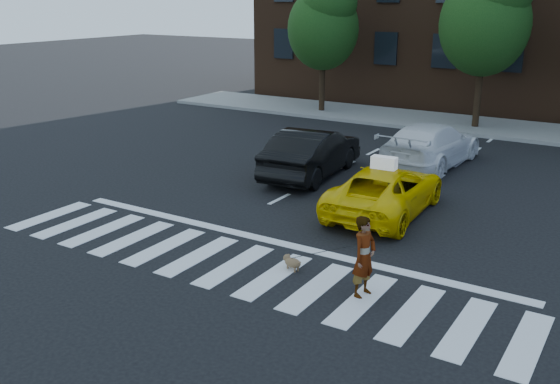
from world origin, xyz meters
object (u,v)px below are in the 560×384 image
Objects in this scene: black_sedan at (312,152)px; dog at (292,262)px; white_suv at (431,144)px; tree_mid at (487,13)px; tree_left at (324,20)px; taxi at (386,190)px; woman at (364,257)px.

black_sedan is 7.25m from dog.
tree_mid is at bearing -84.25° from white_suv.
black_sedan is at bearing -63.58° from tree_left.
tree_mid is at bearing -109.50° from black_sedan.
taxi is 0.98× the size of black_sedan.
woman is 3.11× the size of dog.
taxi is at bearing -55.34° from tree_left.
tree_mid is at bearing 18.24° from woman.
taxi is (0.87, -12.10, -4.22)m from tree_mid.
dog is at bearing 91.12° from woman.
white_suv is (7.77, -6.78, -3.70)m from tree_left.
woman reaches higher than taxi.
dog is at bearing 110.44° from black_sedan.
tree_left is 11.75m from black_sedan.
tree_left reaches higher than woman.
dog is (0.60, -16.51, -4.68)m from tree_mid.
black_sedan reaches higher than dog.
woman is at bearing -59.53° from tree_left.
taxi is at bearing 28.05° from woman.
tree_left is 1.39× the size of black_sedan.
black_sedan is at bearing 131.53° from dog.
black_sedan is (-2.53, -10.00, -4.08)m from tree_mid.
taxi is at bearing 102.41° from dog.
dog is at bearing -87.91° from tree_mid.
taxi is at bearing 99.82° from white_suv.
tree_mid is 17.44m from woman.
tree_mid reaches higher than dog.
white_suv is (-0.59, 5.32, 0.10)m from taxi.
white_suv is at bearing 22.06° from woman.
black_sedan is 2.89× the size of woman.
tree_left is 12.51× the size of dog.
tree_left is at bearing 131.96° from dog.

